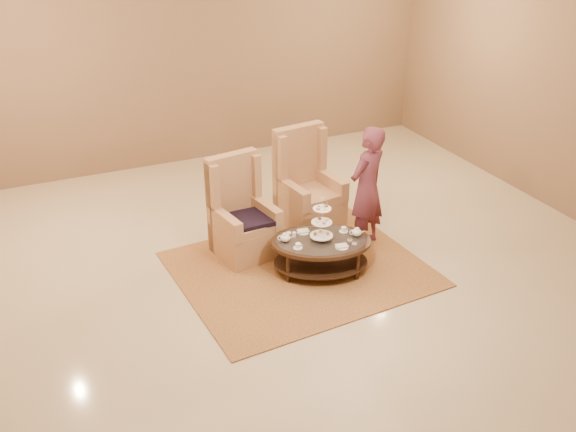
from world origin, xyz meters
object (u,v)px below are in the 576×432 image
armchair_right (306,194)px  tea_table (321,246)px  armchair_left (242,222)px  person (367,188)px

armchair_right → tea_table: bearing=-115.3°
tea_table → armchair_right: bearing=92.3°
armchair_left → armchair_right: bearing=9.0°
tea_table → armchair_right: armchair_right is taller
armchair_right → person: 0.96m
armchair_right → armchair_left: bearing=-169.0°
armchair_left → tea_table: bearing=-60.2°
tea_table → armchair_right: (0.37, 1.15, 0.09)m
armchair_left → person: bearing=-26.9°
armchair_left → person: (1.45, -0.45, 0.36)m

